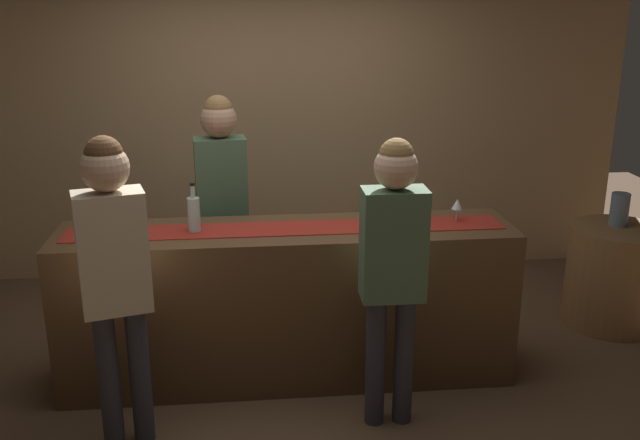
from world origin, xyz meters
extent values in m
plane|color=brown|center=(0.00, 0.00, 0.00)|extent=(10.00, 10.00, 0.00)
cube|color=tan|center=(0.00, 1.90, 1.45)|extent=(6.00, 0.12, 2.90)
cube|color=#543821|center=(0.00, 0.00, 0.49)|extent=(2.77, 0.60, 0.98)
cube|color=maroon|center=(0.00, 0.00, 0.99)|extent=(2.63, 0.28, 0.01)
cylinder|color=#194723|center=(0.72, 0.05, 1.09)|extent=(0.07, 0.07, 0.21)
cylinder|color=#194723|center=(0.72, 0.05, 1.23)|extent=(0.03, 0.03, 0.08)
cylinder|color=black|center=(0.72, 0.05, 1.28)|extent=(0.03, 0.03, 0.02)
cylinder|color=#B2C6C1|center=(-0.55, 0.00, 1.09)|extent=(0.07, 0.07, 0.21)
cylinder|color=#B2C6C1|center=(-0.55, 0.00, 1.23)|extent=(0.03, 0.03, 0.08)
cylinder|color=black|center=(-0.55, 0.00, 1.28)|extent=(0.03, 0.03, 0.02)
cylinder|color=silver|center=(-1.07, 0.02, 0.99)|extent=(0.06, 0.06, 0.00)
cylinder|color=silver|center=(-1.07, 0.02, 1.03)|extent=(0.01, 0.01, 0.08)
cone|color=silver|center=(-1.07, 0.02, 1.10)|extent=(0.07, 0.07, 0.06)
cylinder|color=silver|center=(1.06, 0.05, 0.99)|extent=(0.06, 0.06, 0.00)
cylinder|color=silver|center=(1.06, 0.05, 1.03)|extent=(0.01, 0.01, 0.08)
cone|color=silver|center=(1.06, 0.05, 1.10)|extent=(0.07, 0.07, 0.06)
cylinder|color=silver|center=(-0.87, -0.08, 0.99)|extent=(0.06, 0.06, 0.00)
cylinder|color=silver|center=(-0.87, -0.08, 1.03)|extent=(0.01, 0.01, 0.08)
cone|color=silver|center=(-0.87, -0.08, 1.10)|extent=(0.07, 0.07, 0.06)
cylinder|color=#26262B|center=(-0.33, 0.59, 0.40)|extent=(0.11, 0.11, 0.80)
cylinder|color=#26262B|center=(-0.48, 0.57, 0.40)|extent=(0.11, 0.11, 0.80)
cube|color=#4C6B4C|center=(-0.41, 0.58, 1.12)|extent=(0.36, 0.23, 0.64)
sphere|color=tan|center=(-0.41, 0.58, 1.56)|extent=(0.24, 0.24, 0.24)
sphere|color=olive|center=(-0.41, 0.58, 1.62)|extent=(0.19, 0.19, 0.19)
cylinder|color=#33333D|center=(0.45, -0.58, 0.38)|extent=(0.11, 0.11, 0.77)
cylinder|color=#33333D|center=(0.61, -0.58, 0.38)|extent=(0.11, 0.11, 0.77)
cube|color=#4C6B4C|center=(0.53, -0.58, 1.07)|extent=(0.34, 0.20, 0.61)
sphere|color=#DBAD89|center=(0.53, -0.58, 1.49)|extent=(0.23, 0.23, 0.23)
sphere|color=olive|center=(0.53, -0.58, 1.55)|extent=(0.18, 0.18, 0.18)
cylinder|color=#33333D|center=(-0.98, -0.67, 0.40)|extent=(0.11, 0.11, 0.79)
cylinder|color=#33333D|center=(-0.83, -0.63, 0.40)|extent=(0.11, 0.11, 0.79)
cube|color=beige|center=(-0.91, -0.65, 1.10)|extent=(0.38, 0.28, 0.63)
sphere|color=#DBAD89|center=(-0.91, -0.65, 1.54)|extent=(0.24, 0.24, 0.24)
sphere|color=brown|center=(-0.91, -0.65, 1.60)|extent=(0.19, 0.19, 0.19)
cylinder|color=olive|center=(2.42, 0.52, 0.37)|extent=(0.68, 0.68, 0.74)
cylinder|color=slate|center=(2.43, 0.58, 0.86)|extent=(0.13, 0.13, 0.24)
camera|label=1|loc=(-0.21, -4.06, 2.33)|focal=39.77mm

